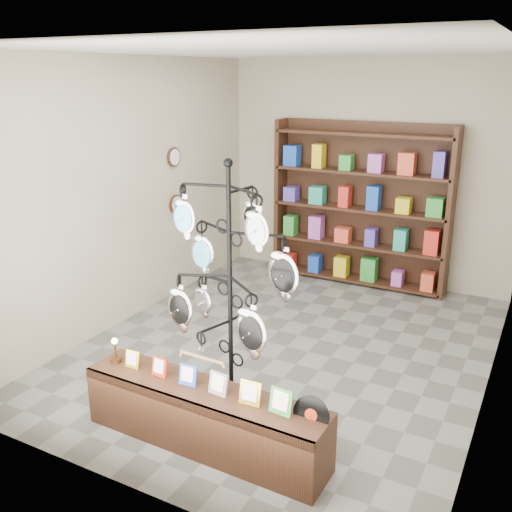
{
  "coord_description": "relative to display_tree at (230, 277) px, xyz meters",
  "views": [
    {
      "loc": [
        2.31,
        -5.03,
        2.81
      ],
      "look_at": [
        0.16,
        -1.0,
        1.33
      ],
      "focal_mm": 40.0,
      "sensor_mm": 36.0,
      "label": 1
    }
  ],
  "objects": [
    {
      "name": "back_shelving",
      "position": [
        -0.15,
        3.71,
        -0.25
      ],
      "size": [
        2.42,
        0.36,
        2.2
      ],
      "color": "black",
      "rests_on": "ground"
    },
    {
      "name": "room_envelope",
      "position": [
        -0.15,
        1.42,
        0.57
      ],
      "size": [
        5.0,
        5.0,
        5.0
      ],
      "color": "#B2A88F",
      "rests_on": "ground"
    },
    {
      "name": "front_shelf",
      "position": [
        0.0,
        -0.43,
        -1.02
      ],
      "size": [
        2.04,
        0.46,
        0.72
      ],
      "rotation": [
        0.0,
        0.0,
        -0.02
      ],
      "color": "black",
      "rests_on": "ground"
    },
    {
      "name": "ground",
      "position": [
        -0.15,
        1.42,
        -1.28
      ],
      "size": [
        5.0,
        5.0,
        0.0
      ],
      "primitive_type": "plane",
      "color": "slate",
      "rests_on": "ground"
    },
    {
      "name": "display_tree",
      "position": [
        0.0,
        0.0,
        0.0
      ],
      "size": [
        1.13,
        1.03,
        2.21
      ],
      "rotation": [
        0.0,
        0.0,
        -0.13
      ],
      "color": "black",
      "rests_on": "ground"
    },
    {
      "name": "wall_clocks",
      "position": [
        -2.12,
        2.22,
        0.22
      ],
      "size": [
        0.03,
        0.24,
        0.84
      ],
      "color": "black",
      "rests_on": "ground"
    }
  ]
}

